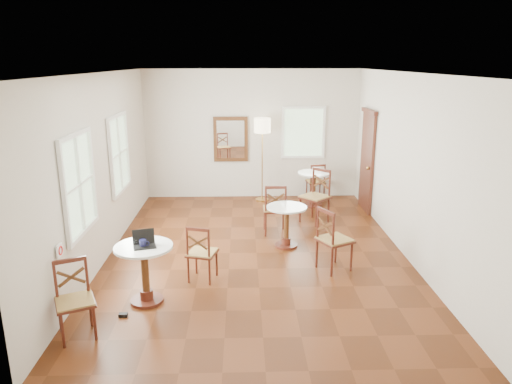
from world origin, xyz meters
TOP-DOWN VIEW (x-y plane):
  - ground at (0.00, 0.00)m, footprint 7.00×7.00m
  - room_shell at (-0.06, 0.27)m, footprint 5.02×7.02m
  - cafe_table_near at (-1.55, -1.66)m, footprint 0.78×0.78m
  - cafe_table_mid at (0.53, 0.28)m, footprint 0.70×0.70m
  - cafe_table_back at (1.37, 2.70)m, footprint 0.73×0.73m
  - chair_near_a at (-0.84, -1.00)m, footprint 0.50×0.50m
  - chair_near_b at (-2.22, -2.45)m, footprint 0.57×0.57m
  - chair_mid_a at (0.38, 0.95)m, footprint 0.45×0.45m
  - chair_mid_b at (1.17, -0.70)m, footprint 0.63×0.63m
  - chair_back_a at (1.49, 3.20)m, footprint 0.46×0.46m
  - chair_back_b at (1.24, 1.59)m, footprint 0.71×0.71m
  - floor_lamp at (0.23, 3.15)m, footprint 0.37×0.37m
  - laptop at (-1.54, -1.65)m, footprint 0.34×0.31m
  - mouse at (-1.62, -1.57)m, footprint 0.11×0.08m
  - navy_mug at (-1.54, -1.70)m, footprint 0.13×0.09m
  - water_glass at (-1.65, -1.68)m, footprint 0.06×0.06m
  - power_adapter at (-1.78, -2.04)m, footprint 0.11×0.07m

SIDE VIEW (x-z plane):
  - ground at x=0.00m, z-range 0.00..0.00m
  - power_adapter at x=-1.78m, z-range 0.00..0.04m
  - chair_back_a at x=1.49m, z-range 0.00..0.87m
  - chair_near_a at x=-0.84m, z-range 0.00..0.87m
  - cafe_table_mid at x=0.53m, z-range 0.09..0.83m
  - chair_near_b at x=-2.22m, z-range 0.00..0.93m
  - cafe_table_back at x=1.37m, z-range 0.09..0.86m
  - chair_mid_a at x=0.38m, z-range 0.00..0.97m
  - chair_mid_b at x=1.17m, z-range 0.00..1.01m
  - cafe_table_near at x=-1.55m, z-range 0.10..0.92m
  - chair_back_b at x=1.24m, z-range 0.00..1.08m
  - mouse at x=-1.62m, z-range 0.82..0.86m
  - water_glass at x=-1.65m, z-range 0.82..0.92m
  - laptop at x=-1.54m, z-range 0.77..0.97m
  - navy_mug at x=-1.54m, z-range 0.82..0.92m
  - floor_lamp at x=0.23m, z-range 0.67..2.60m
  - room_shell at x=-0.06m, z-range 0.38..3.39m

